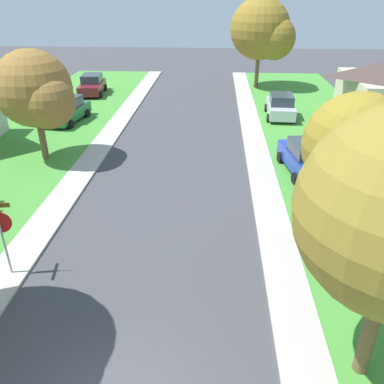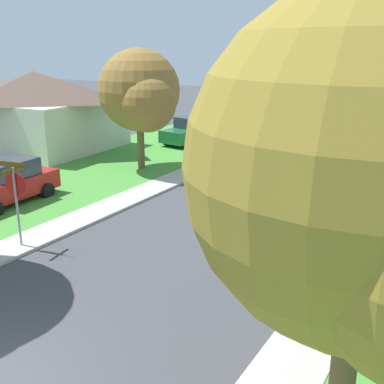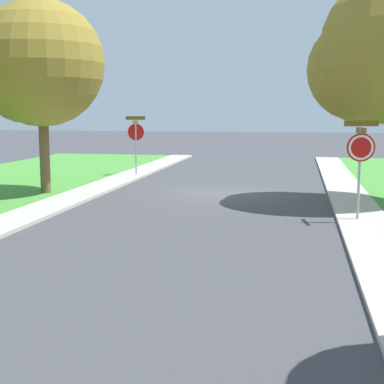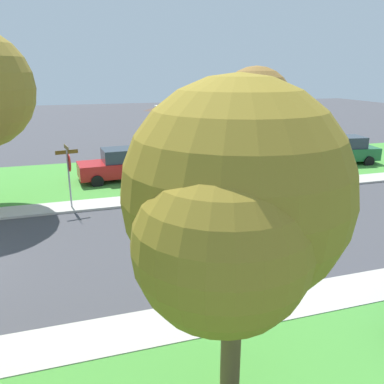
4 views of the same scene
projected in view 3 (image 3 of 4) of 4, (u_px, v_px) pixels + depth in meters
name	position (u px, v px, depth m)	size (l,w,h in m)	color
ground_plane	(218.00, 193.00, 20.79)	(120.00, 120.00, 0.00)	#424247
stop_sign_near_corner	(136.00, 136.00, 25.71)	(0.92, 0.92, 2.77)	#9E9EA3
stop_sign_far_corner	(360.00, 154.00, 14.98)	(0.91, 0.91, 2.77)	#9E9EA3
tree_sidewalk_mid	(37.00, 68.00, 19.85)	(4.77, 4.44, 6.89)	brown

